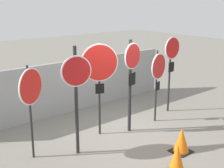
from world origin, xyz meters
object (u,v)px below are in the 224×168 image
(traffic_cone_0, at_px, (177,159))
(stop_sign_0, at_px, (31,91))
(stop_sign_2, at_px, (100,68))
(stop_sign_4, at_px, (158,71))
(stop_sign_3, at_px, (131,71))
(traffic_cone_1, at_px, (181,140))
(stop_sign_5, at_px, (171,57))
(stop_sign_1, at_px, (76,84))

(traffic_cone_0, bearing_deg, stop_sign_0, 128.70)
(stop_sign_2, xyz_separation_m, stop_sign_4, (1.82, -0.31, -0.29))
(stop_sign_2, bearing_deg, stop_sign_3, -0.52)
(stop_sign_3, height_order, traffic_cone_0, stop_sign_3)
(stop_sign_0, height_order, traffic_cone_1, stop_sign_0)
(stop_sign_3, bearing_deg, traffic_cone_0, -121.31)
(stop_sign_2, relative_size, stop_sign_5, 1.02)
(stop_sign_1, distance_m, traffic_cone_0, 2.61)
(stop_sign_3, height_order, traffic_cone_1, stop_sign_3)
(stop_sign_4, bearing_deg, stop_sign_1, 171.08)
(stop_sign_3, relative_size, traffic_cone_0, 3.84)
(stop_sign_4, bearing_deg, stop_sign_2, 157.38)
(stop_sign_2, height_order, traffic_cone_1, stop_sign_2)
(traffic_cone_0, bearing_deg, stop_sign_5, 42.70)
(stop_sign_3, relative_size, stop_sign_5, 1.05)
(stop_sign_1, height_order, stop_sign_2, stop_sign_1)
(stop_sign_0, distance_m, traffic_cone_1, 3.57)
(stop_sign_0, distance_m, stop_sign_5, 4.61)
(stop_sign_2, relative_size, traffic_cone_0, 3.73)
(stop_sign_4, bearing_deg, stop_sign_3, 168.71)
(stop_sign_4, relative_size, traffic_cone_1, 3.51)
(stop_sign_4, distance_m, stop_sign_5, 1.00)
(stop_sign_4, height_order, stop_sign_5, stop_sign_5)
(stop_sign_0, bearing_deg, stop_sign_3, -36.05)
(traffic_cone_1, bearing_deg, stop_sign_1, 142.56)
(traffic_cone_0, distance_m, traffic_cone_1, 0.94)
(stop_sign_2, height_order, stop_sign_4, stop_sign_2)
(stop_sign_1, relative_size, stop_sign_5, 1.06)
(stop_sign_1, distance_m, stop_sign_3, 1.79)
(stop_sign_0, distance_m, stop_sign_1, 0.97)
(stop_sign_5, distance_m, traffic_cone_0, 3.90)
(stop_sign_0, xyz_separation_m, traffic_cone_1, (2.73, -1.91, -1.27))
(stop_sign_4, height_order, traffic_cone_0, stop_sign_4)
(stop_sign_3, bearing_deg, stop_sign_0, 160.24)
(stop_sign_3, distance_m, stop_sign_4, 1.06)
(stop_sign_1, distance_m, stop_sign_5, 3.80)
(stop_sign_1, height_order, traffic_cone_1, stop_sign_1)
(stop_sign_5, relative_size, traffic_cone_1, 3.99)
(stop_sign_3, bearing_deg, stop_sign_5, -3.46)
(traffic_cone_0, bearing_deg, traffic_cone_1, 32.62)
(stop_sign_1, bearing_deg, stop_sign_0, 165.15)
(stop_sign_0, height_order, traffic_cone_0, stop_sign_0)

